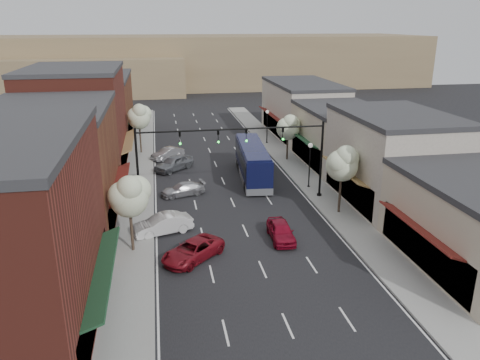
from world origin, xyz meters
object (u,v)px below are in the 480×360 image
tree_left_near (129,195)px  coach_bus (252,161)px  tree_right_near (343,162)px  parked_car_b (163,224)px  parked_car_c (183,189)px  parked_car_d (174,163)px  signal_mast_left (166,155)px  red_hatchback (281,231)px  parked_car_a (193,250)px  tree_right_far (289,126)px  parked_car_e (168,153)px  tree_left_far (139,116)px  lamp_post_near (310,158)px  lamp_post_far (267,121)px  signal_mast_right (296,149)px

tree_left_near → coach_bus: 18.48m
tree_right_near → tree_left_near: 17.08m
parked_car_b → parked_car_c: (2.00, 7.94, -0.15)m
parked_car_c → parked_car_d: parked_car_d is taller
signal_mast_left → parked_car_c: (1.42, 2.59, -4.03)m
red_hatchback → parked_car_a: (-6.58, -1.88, -0.04)m
tree_right_far → tree_right_near: bearing=-90.0°
coach_bus → red_hatchback: (-0.80, -14.32, -1.12)m
tree_right_near → parked_car_e: (-13.55, 19.06, -3.78)m
tree_left_near → red_hatchback: bearing=0.5°
tree_right_far → tree_left_far: tree_left_far is taller
tree_right_near → parked_car_c: bearing=152.1°
parked_car_c → lamp_post_near: bearing=75.0°
coach_bus → tree_right_far: bearing=51.2°
tree_left_far → parked_car_b: (2.05, -23.29, -3.87)m
lamp_post_near → parked_car_b: 16.21m
lamp_post_far → signal_mast_left: bearing=-123.9°
tree_right_near → parked_car_d: tree_right_near is taller
lamp_post_near → tree_right_far: bearing=86.7°
tree_left_far → parked_car_e: 5.78m
signal_mast_left → parked_car_b: (-0.58, -5.34, -3.89)m
signal_mast_left → parked_car_b: signal_mast_left is taller
signal_mast_right → tree_right_near: size_ratio=1.38×
signal_mast_left → parked_car_b: bearing=-96.2°
lamp_post_near → parked_car_e: (-13.01, 12.51, -2.34)m
red_hatchback → parked_car_e: bearing=110.2°
parked_car_a → parked_car_d: parked_car_d is taller
parked_car_c → parked_car_e: parked_car_e is taller
signal_mast_right → tree_right_near: signal_mast_right is taller
tree_right_far → coach_bus: (-5.28, -5.59, -2.18)m
tree_right_far → lamp_post_far: size_ratio=1.22×
lamp_post_far → parked_car_b: size_ratio=0.99×
tree_left_far → parked_car_e: (3.05, -2.94, -3.94)m
signal_mast_right → coach_bus: 7.40m
parked_car_e → tree_right_far: bearing=40.4°
parked_car_e → tree_right_near: bearing=-1.4°
red_hatchback → parked_car_d: bearing=112.7°
tree_right_far → parked_car_c: tree_right_far is taller
tree_right_far → parked_car_a: bearing=-120.1°
tree_left_near → parked_car_b: (2.05, 2.71, -3.48)m
tree_left_far → coach_bus: 16.44m
coach_bus → parked_car_c: size_ratio=2.81×
parked_car_b → parked_car_d: 15.93m
red_hatchback → parked_car_d: 19.73m
tree_right_near → red_hatchback: 8.14m
parked_car_c → parked_car_e: (-1.01, 12.42, 0.07)m
red_hatchback → parked_car_e: red_hatchback is taller
tree_right_far → coach_bus: tree_right_far is taller
tree_right_near → tree_right_far: tree_right_near is taller
tree_right_far → lamp_post_far: bearing=93.9°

